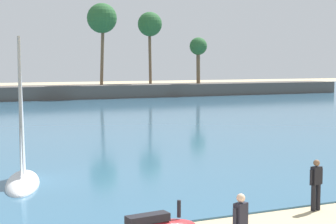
{
  "coord_description": "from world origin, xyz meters",
  "views": [
    {
      "loc": [
        -4.81,
        -6.34,
        4.75
      ],
      "look_at": [
        2.67,
        10.32,
        3.12
      ],
      "focal_mm": 58.48,
      "sensor_mm": 36.0,
      "label": 1
    }
  ],
  "objects": [
    {
      "name": "person_at_waterline",
      "position": [
        6.63,
        7.5,
        0.89
      ],
      "size": [
        0.55,
        0.24,
        1.67
      ],
      "color": "black",
      "rests_on": "ground"
    },
    {
      "name": "sailboat_mid_bay",
      "position": [
        -1.4,
        15.03,
        0.61
      ],
      "size": [
        2.21,
        4.41,
        6.13
      ],
      "color": "white",
      "rests_on": "sea"
    }
  ]
}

